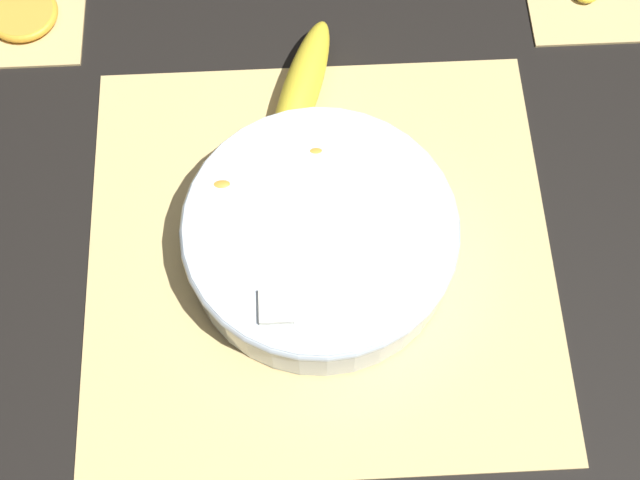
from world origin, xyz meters
TOP-DOWN VIEW (x-y plane):
  - ground_plane at (0.00, 0.00)m, footprint 6.00×6.00m
  - bamboo_mat_center at (-0.00, 0.00)m, footprint 0.44×0.43m
  - coaster_mat_near_right at (0.31, -0.30)m, footprint 0.13×0.13m
  - fruit_salad_bowl at (0.00, -0.00)m, footprint 0.25×0.25m
  - whole_banana at (0.01, -0.17)m, footprint 0.09×0.18m
  - orange_slice_whole at (0.31, -0.30)m, footprint 0.08×0.08m

SIDE VIEW (x-z plane):
  - ground_plane at x=0.00m, z-range 0.00..0.00m
  - coaster_mat_near_right at x=0.31m, z-range 0.00..0.01m
  - bamboo_mat_center at x=0.00m, z-range 0.00..0.01m
  - orange_slice_whole at x=0.31m, z-range 0.01..0.02m
  - whole_banana at x=0.01m, z-range 0.01..0.04m
  - fruit_salad_bowl at x=0.00m, z-range 0.01..0.07m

